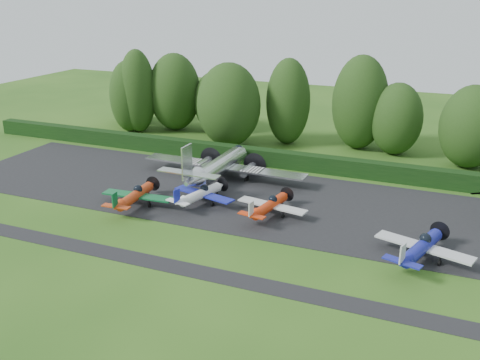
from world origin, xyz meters
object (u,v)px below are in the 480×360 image
at_px(light_plane_orange, 270,205).
at_px(light_plane_blue, 421,247).
at_px(transport_plane, 219,166).
at_px(light_plane_red, 135,196).
at_px(light_plane_white, 201,194).

xyz_separation_m(light_plane_orange, light_plane_blue, (14.18, -3.88, 0.14)).
height_order(transport_plane, light_plane_orange, transport_plane).
bearing_deg(light_plane_red, transport_plane, 69.10).
bearing_deg(light_plane_red, light_plane_orange, 15.84).
bearing_deg(light_plane_orange, light_plane_white, 168.86).
distance_m(light_plane_red, light_plane_orange, 13.52).
relative_size(transport_plane, light_plane_orange, 2.65).
distance_m(light_plane_white, light_plane_orange, 7.46).
bearing_deg(light_plane_blue, transport_plane, 137.06).
bearing_deg(transport_plane, light_plane_white, -81.77).
relative_size(light_plane_red, light_plane_blue, 0.95).
relative_size(light_plane_orange, light_plane_blue, 0.89).
bearing_deg(light_plane_white, light_plane_blue, -25.29).
xyz_separation_m(light_plane_red, light_plane_blue, (27.38, -0.98, 0.07)).
xyz_separation_m(light_plane_red, light_plane_white, (5.74, 3.08, -0.07)).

